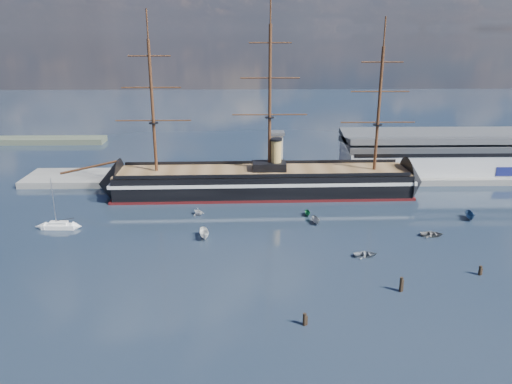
{
  "coord_description": "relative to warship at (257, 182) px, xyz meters",
  "views": [
    {
      "loc": [
        -7.21,
        -85.37,
        48.46
      ],
      "look_at": [
        -4.47,
        35.0,
        9.0
      ],
      "focal_mm": 35.0,
      "sensor_mm": 36.0,
      "label": 1
    }
  ],
  "objects": [
    {
      "name": "quay_tower",
      "position": [
        6.64,
        13.0,
        5.72
      ],
      "size": [
        5.0,
        5.0,
        15.0
      ],
      "color": "silver",
      "rests_on": "ground"
    },
    {
      "name": "motorboat_f",
      "position": [
        56.42,
        -22.29,
        -4.04
      ],
      "size": [
        6.32,
        3.32,
        2.4
      ],
      "primitive_type": "imported",
      "rotation": [
        0.0,
        0.0,
        -0.19
      ],
      "color": "navy",
      "rests_on": "ground"
    },
    {
      "name": "piling_near_right",
      "position": [
        26.41,
        -60.16,
        -4.04
      ],
      "size": [
        0.64,
        0.64,
        3.72
      ],
      "primitive_type": "cylinder",
      "color": "black",
      "rests_on": "ground"
    },
    {
      "name": "motorboat_c",
      "position": [
        14.83,
        -24.35,
        -4.04
      ],
      "size": [
        5.38,
        2.61,
        2.06
      ],
      "primitive_type": "imported",
      "rotation": [
        0.0,
        0.0,
        0.14
      ],
      "color": "gray",
      "rests_on": "ground"
    },
    {
      "name": "sailboat",
      "position": [
        -51.14,
        -26.36,
        -3.18
      ],
      "size": [
        8.49,
        2.85,
        13.41
      ],
      "rotation": [
        0.0,
        0.0,
        -0.05
      ],
      "color": "white",
      "rests_on": "ground"
    },
    {
      "name": "motorboat_e",
      "position": [
        42.19,
        -33.39,
        -4.04
      ],
      "size": [
        1.64,
        3.52,
        1.6
      ],
      "primitive_type": "imported",
      "rotation": [
        0.0,
        0.0,
        1.49
      ],
      "color": "slate",
      "rests_on": "ground"
    },
    {
      "name": "motorboat_d",
      "position": [
        -16.49,
        -17.27,
        -4.04
      ],
      "size": [
        6.17,
        5.82,
        2.18
      ],
      "primitive_type": "imported",
      "rotation": [
        0.0,
        0.0,
        0.71
      ],
      "color": "silver",
      "rests_on": "ground"
    },
    {
      "name": "piling_near_mid",
      "position": [
        6.45,
        -71.27,
        -4.04
      ],
      "size": [
        0.64,
        0.64,
        2.98
      ],
      "primitive_type": "cylinder",
      "color": "black",
      "rests_on": "ground"
    },
    {
      "name": "motorboat_b",
      "position": [
        23.23,
        -44.51,
        -4.04
      ],
      "size": [
        1.52,
        3.37,
        1.54
      ],
      "primitive_type": "imported",
      "rotation": [
        0.0,
        0.0,
        1.63
      ],
      "color": "gray",
      "rests_on": "ground"
    },
    {
      "name": "warship",
      "position": [
        0.0,
        0.0,
        0.0
      ],
      "size": [
        113.03,
        17.96,
        53.94
      ],
      "rotation": [
        0.0,
        0.0,
        0.02
      ],
      "color": "black",
      "rests_on": "ground"
    },
    {
      "name": "motorboat_g",
      "position": [
        13.37,
        -18.58,
        -4.04
      ],
      "size": [
        4.08,
        1.66,
        1.6
      ],
      "primitive_type": "imported",
      "rotation": [
        0.0,
        0.0,
        0.05
      ],
      "color": "#156236",
      "rests_on": "ground"
    },
    {
      "name": "ground",
      "position": [
        3.64,
        -20.0,
        -4.04
      ],
      "size": [
        600.0,
        600.0,
        0.0
      ],
      "primitive_type": "plane",
      "color": "#192637",
      "rests_on": "ground"
    },
    {
      "name": "warehouse",
      "position": [
        61.64,
        20.0,
        3.95
      ],
      "size": [
        63.0,
        21.0,
        11.6
      ],
      "color": "#B7BABC",
      "rests_on": "ground"
    },
    {
      "name": "piling_far_right",
      "position": [
        44.84,
        -53.75,
        -4.04
      ],
      "size": [
        0.64,
        0.64,
        2.76
      ],
      "primitive_type": "cylinder",
      "color": "black",
      "rests_on": "ground"
    },
    {
      "name": "quay",
      "position": [
        13.64,
        16.0,
        -4.04
      ],
      "size": [
        180.0,
        18.0,
        2.0
      ],
      "primitive_type": "cube",
      "color": "slate",
      "rests_on": "ground"
    },
    {
      "name": "motorboat_a",
      "position": [
        -13.56,
        -33.4,
        -4.04
      ],
      "size": [
        6.96,
        3.51,
        2.66
      ],
      "primitive_type": "imported",
      "rotation": [
        0.0,
        0.0,
        0.17
      ],
      "color": "white",
      "rests_on": "ground"
    }
  ]
}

